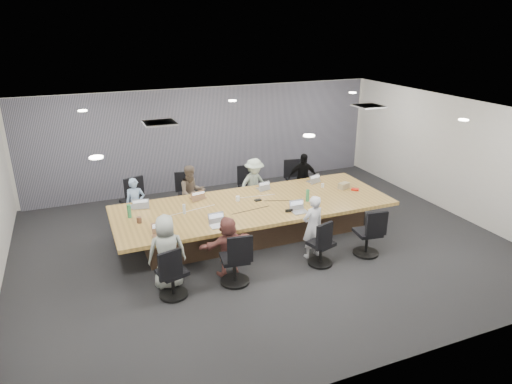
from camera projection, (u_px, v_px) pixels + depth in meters
name	position (u px, v px, depth m)	size (l,w,h in m)	color
floor	(263.00, 244.00, 9.72)	(10.00, 8.00, 0.00)	#242527
ceiling	(264.00, 113.00, 8.73)	(10.00, 8.00, 0.00)	white
wall_back	(207.00, 138.00, 12.69)	(10.00, 2.80, 0.00)	beige
wall_front	(388.00, 280.00, 5.77)	(10.00, 2.80, 0.00)	beige
wall_right	(454.00, 156.00, 11.00)	(8.00, 2.80, 0.00)	beige
curtain	(208.00, 139.00, 12.62)	(9.80, 0.04, 2.80)	slate
conference_table	(254.00, 218.00, 10.01)	(6.00, 2.20, 0.74)	#463123
chair_0	(134.00, 205.00, 10.64)	(0.59, 0.59, 0.87)	black
chair_1	(189.00, 198.00, 11.11)	(0.57, 0.57, 0.84)	black
chair_2	(249.00, 190.00, 11.68)	(0.53, 0.53, 0.79)	black
chair_3	(296.00, 183.00, 12.16)	(0.54, 0.54, 0.80)	black
chair_4	(172.00, 276.00, 7.76)	(0.52, 0.52, 0.77)	black
chair_5	(235.00, 262.00, 8.15)	(0.56, 0.56, 0.83)	black
chair_6	(321.00, 247.00, 8.80)	(0.50, 0.50, 0.74)	black
chair_7	(367.00, 236.00, 9.17)	(0.55, 0.55, 0.81)	black
person_0	(136.00, 204.00, 10.28)	(0.43, 0.28, 1.19)	#85A4CC
laptop_0	(139.00, 206.00, 9.75)	(0.34, 0.24, 0.02)	#B2B2B7
person_1	(192.00, 193.00, 10.72)	(0.65, 0.51, 1.34)	brown
laptop_1	(198.00, 198.00, 10.21)	(0.33, 0.23, 0.02)	#8C6647
person_2	(254.00, 185.00, 11.28)	(0.86, 0.49, 1.33)	#A1B4A2
laptop_2	(263.00, 188.00, 10.78)	(0.29, 0.20, 0.02)	#B2B2B7
person_3	(303.00, 178.00, 11.77)	(0.77, 0.32, 1.31)	black
laptop_3	(313.00, 181.00, 11.26)	(0.30, 0.21, 0.02)	#B2B2B7
person_4	(167.00, 252.00, 7.96)	(0.67, 0.44, 1.37)	#A3ABA1
laptop_4	(160.00, 236.00, 8.41)	(0.29, 0.20, 0.02)	#8C6647
person_5	(228.00, 246.00, 8.40)	(1.07, 0.34, 1.15)	brown
laptop_5	(219.00, 226.00, 8.81)	(0.32, 0.22, 0.02)	#B2B2B7
person_6	(313.00, 227.00, 9.00)	(0.48, 0.31, 1.31)	silver
laptop_6	(300.00, 212.00, 9.44)	(0.32, 0.22, 0.02)	#B2B2B7
bottle_green_left	(129.00, 211.00, 9.16)	(0.08, 0.08, 0.28)	#31814D
bottle_green_right	(308.00, 196.00, 9.99)	(0.08, 0.08, 0.27)	#31814D
bottle_clear	(184.00, 209.00, 9.36)	(0.06, 0.06, 0.20)	silver
cup_white_far	(238.00, 199.00, 10.04)	(0.09, 0.09, 0.11)	white
cup_white_near	(323.00, 185.00, 10.86)	(0.07, 0.07, 0.09)	white
mug_brown	(139.00, 220.00, 8.95)	(0.10, 0.10, 0.12)	brown
mic_left	(213.00, 219.00, 9.10)	(0.16, 0.11, 0.03)	black
mic_right	(258.00, 200.00, 10.06)	(0.14, 0.09, 0.03)	black
stapler	(289.00, 211.00, 9.46)	(0.16, 0.04, 0.06)	black
canvas_bag	(344.00, 186.00, 10.77)	(0.26, 0.16, 0.14)	#978861
snack_packet	(355.00, 189.00, 10.68)	(0.17, 0.12, 0.04)	red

